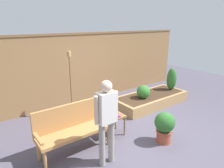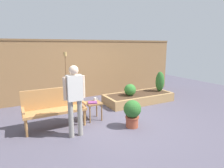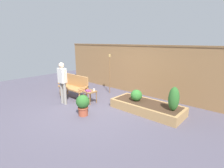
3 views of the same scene
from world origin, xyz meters
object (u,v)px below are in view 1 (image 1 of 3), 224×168
side_table (114,118)px  potted_boxwood (164,126)px  cup_on_table (115,110)px  shrub_far_corner (172,79)px  garden_bench (72,125)px  person_by_bench (107,116)px  book_on_table (114,116)px  tiki_torch (70,73)px  shrub_near_bench (143,92)px

side_table → potted_boxwood: bearing=-53.3°
cup_on_table → shrub_far_corner: size_ratio=0.15×
garden_bench → person_by_bench: bearing=-67.7°
person_by_bench → garden_bench: bearing=112.3°
cup_on_table → shrub_far_corner: (2.81, 0.58, 0.14)m
book_on_table → potted_boxwood: size_ratio=0.34×
garden_bench → tiki_torch: size_ratio=0.82×
garden_bench → shrub_near_bench: bearing=14.1°
side_table → cup_on_table: bearing=48.8°
book_on_table → person_by_bench: (-0.66, -0.64, 0.43)m
book_on_table → potted_boxwood: bearing=-30.8°
shrub_far_corner → tiki_torch: bearing=166.7°
garden_bench → person_by_bench: person_by_bench is taller
garden_bench → shrub_near_bench: 2.70m
potted_boxwood → tiki_torch: size_ratio=0.38×
side_table → shrub_far_corner: 3.00m
potted_boxwood → shrub_near_bench: size_ratio=1.72×
garden_bench → cup_on_table: garden_bench is taller
garden_bench → shrub_near_bench: (2.61, 0.66, -0.05)m
book_on_table → person_by_bench: bearing=-117.2°
cup_on_table → tiki_torch: bearing=107.3°
garden_bench → cup_on_table: size_ratio=13.50×
side_table → person_by_bench: 1.13m
potted_boxwood → person_by_bench: person_by_bench is taller
shrub_far_corner → potted_boxwood: bearing=-145.2°
potted_boxwood → person_by_bench: size_ratio=0.43×
side_table → potted_boxwood: size_ratio=0.71×
shrub_near_bench → shrub_far_corner: (1.29, 0.00, 0.17)m
tiki_torch → side_table: bearing=-77.6°
book_on_table → potted_boxwood: (0.70, -0.82, -0.12)m
cup_on_table → potted_boxwood: 1.14m
book_on_table → person_by_bench: person_by_bench is taller
garden_bench → book_on_table: 0.96m
garden_bench → potted_boxwood: (1.65, -0.91, -0.16)m
garden_bench → tiki_torch: tiki_torch is taller
shrub_far_corner → shrub_near_bench: bearing=180.0°
shrub_near_bench → garden_bench: bearing=-165.9°
cup_on_table → book_on_table: bearing=-130.1°
book_on_table → shrub_near_bench: (1.66, 0.75, -0.00)m
potted_boxwood → shrub_far_corner: size_ratio=0.93×
cup_on_table → shrub_far_corner: 2.87m
garden_bench → potted_boxwood: 1.89m
garden_bench → shrub_near_bench: size_ratio=3.66×
potted_boxwood → tiki_torch: bearing=112.6°
shrub_far_corner → tiki_torch: tiki_torch is taller
cup_on_table → shrub_near_bench: bearing=20.9°
side_table → shrub_far_corner: (2.90, 0.69, 0.27)m
potted_boxwood → tiki_torch: 2.65m
book_on_table → shrub_near_bench: bearing=43.0°
book_on_table → person_by_bench: 1.01m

